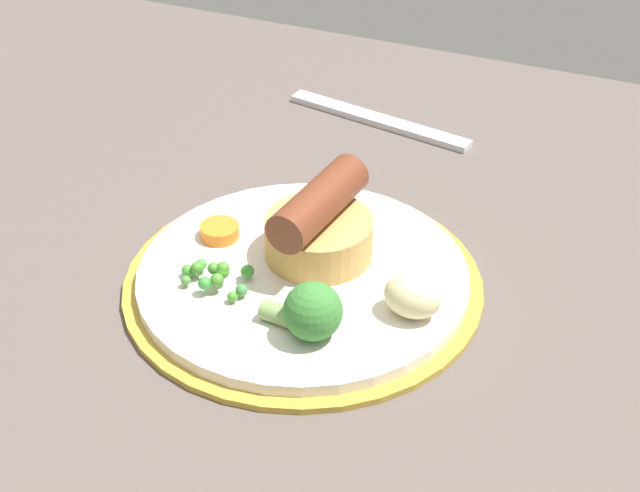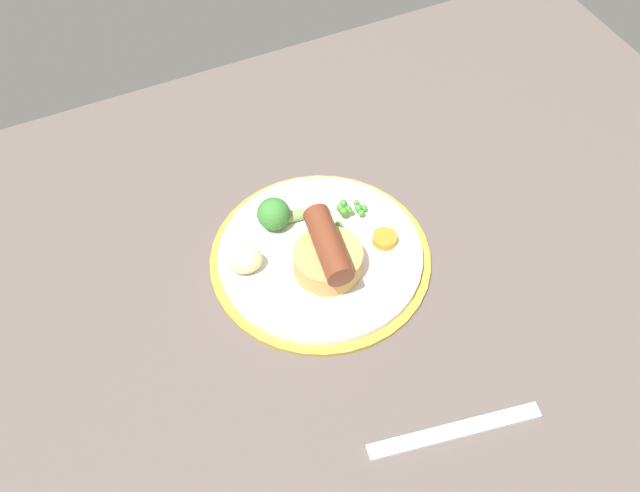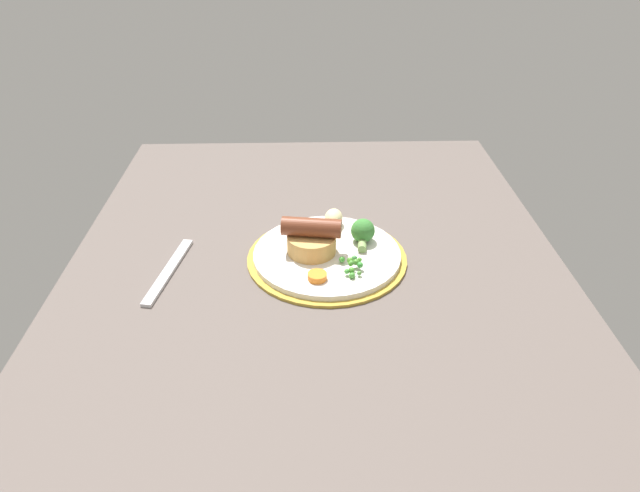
{
  "view_description": "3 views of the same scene",
  "coord_description": "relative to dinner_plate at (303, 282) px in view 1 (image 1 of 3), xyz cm",
  "views": [
    {
      "loc": [
        -28.67,
        57.79,
        50.45
      ],
      "look_at": [
        -5.62,
        0.95,
        6.46
      ],
      "focal_mm": 60.0,
      "sensor_mm": 36.0,
      "label": 1
    },
    {
      "loc": [
        -25.52,
        -43.13,
        70.71
      ],
      "look_at": [
        -5.13,
        0.8,
        6.99
      ],
      "focal_mm": 40.0,
      "sensor_mm": 36.0,
      "label": 2
    },
    {
      "loc": [
        72.72,
        -1.58,
        54.36
      ],
      "look_at": [
        -4.77,
        0.63,
        5.48
      ],
      "focal_mm": 32.0,
      "sensor_mm": 36.0,
      "label": 3
    }
  ],
  "objects": [
    {
      "name": "carrot_slice_3",
      "position": [
        7.48,
        -2.14,
        1.34
      ],
      "size": [
        3.71,
        3.71,
        1.01
      ],
      "primitive_type": "cylinder",
      "rotation": [
        0.0,
        0.0,
        4.38
      ],
      "color": "orange",
      "rests_on": "dinner_plate"
    },
    {
      "name": "sausage_pudding",
      "position": [
        -0.22,
        -2.47,
        3.32
      ],
      "size": [
        7.89,
        9.76,
        6.06
      ],
      "rotation": [
        0.0,
        0.0,
        4.57
      ],
      "color": "tan",
      "rests_on": "dinner_plate"
    },
    {
      "name": "potato_chunk_0",
      "position": [
        -8.63,
        1.49,
        2.3
      ],
      "size": [
        4.37,
        3.57,
        2.94
      ],
      "primitive_type": "ellipsoid",
      "rotation": [
        0.0,
        0.0,
        3.02
      ],
      "color": "beige",
      "rests_on": "dinner_plate"
    },
    {
      "name": "fork",
      "position": [
        3.08,
        -25.03,
        -0.27
      ],
      "size": [
        18.0,
        4.77,
        0.6
      ],
      "primitive_type": "cube",
      "rotation": [
        0.0,
        0.0,
        -0.18
      ],
      "color": "silver",
      "rests_on": "dining_table"
    },
    {
      "name": "dining_table",
      "position": [
        4.63,
        -1.75,
        -2.07
      ],
      "size": [
        110.0,
        80.0,
        3.0
      ],
      "primitive_type": "cube",
      "color": "#564C47",
      "rests_on": "ground"
    },
    {
      "name": "pea_pile",
      "position": [
        5.02,
        3.65,
        1.82
      ],
      "size": [
        5.47,
        3.63,
        1.87
      ],
      "color": "#439529",
      "rests_on": "dinner_plate"
    },
    {
      "name": "broccoli_floret_near",
      "position": [
        -3.08,
        6.03,
        2.72
      ],
      "size": [
        5.92,
        3.98,
        3.98
      ],
      "rotation": [
        0.0,
        0.0,
        3.02
      ],
      "color": "#387A33",
      "rests_on": "dinner_plate"
    },
    {
      "name": "dinner_plate",
      "position": [
        0.0,
        0.0,
        0.0
      ],
      "size": [
        25.93,
        25.93,
        1.4
      ],
      "color": "#B79333",
      "rests_on": "dining_table"
    }
  ]
}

